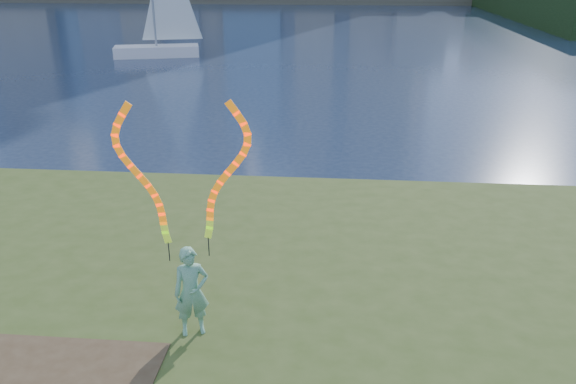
{
  "coord_description": "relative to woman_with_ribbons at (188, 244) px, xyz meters",
  "views": [
    {
      "loc": [
        1.68,
        -8.21,
        5.98
      ],
      "look_at": [
        0.89,
        1.0,
        2.14
      ],
      "focal_mm": 35.0,
      "sensor_mm": 36.0,
      "label": 1
    }
  ],
  "objects": [
    {
      "name": "sailboat",
      "position": [
        -9.58,
        30.09,
        -0.76
      ],
      "size": [
        5.81,
        3.09,
        8.76
      ],
      "rotation": [
        0.0,
        0.0,
        0.26
      ],
      "color": "white",
      "rests_on": "ground"
    },
    {
      "name": "woman_with_ribbons",
      "position": [
        0.0,
        0.0,
        0.0
      ],
      "size": [
        1.85,
        0.71,
        3.82
      ],
      "rotation": [
        0.0,
        0.0,
        0.36
      ],
      "color": "#1F7C48",
      "rests_on": "grassy_knoll"
    },
    {
      "name": "ground",
      "position": [
        0.33,
        1.34,
        -2.27
      ],
      "size": [
        320.0,
        320.0,
        0.0
      ],
      "primitive_type": "plane",
      "color": "#19263F",
      "rests_on": "ground"
    }
  ]
}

